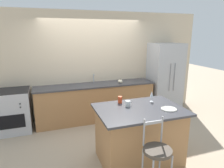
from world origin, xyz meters
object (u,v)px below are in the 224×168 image
object	(u,v)px
refrigerator	(165,78)
pumpkin_decoration	(120,81)
bar_stool_near	(157,157)
coffee_mug	(128,103)
dinner_plate	(169,109)
oven_range	(12,111)
wine_glass	(152,94)
tumbler_cup	(120,100)

from	to	relation	value
refrigerator	pumpkin_decoration	bearing A→B (deg)	-177.60
bar_stool_near	coffee_mug	distance (m)	1.04
dinner_plate	pumpkin_decoration	bearing A→B (deg)	92.29
oven_range	bar_stool_near	size ratio (longest dim) A/B	0.89
wine_glass	tumbler_cup	distance (m)	0.58
dinner_plate	wine_glass	xyz separation A→B (m)	(-0.07, 0.44, 0.13)
oven_range	dinner_plate	distance (m)	3.38
wine_glass	tumbler_cup	xyz separation A→B (m)	(-0.57, 0.11, -0.08)
tumbler_cup	pumpkin_decoration	world-z (taller)	tumbler_cup
bar_stool_near	dinner_plate	xyz separation A→B (m)	(0.55, 0.59, 0.40)
refrigerator	wine_glass	bearing A→B (deg)	-129.48
oven_range	coffee_mug	distance (m)	2.72
refrigerator	oven_range	xyz separation A→B (m)	(-3.89, 0.01, -0.48)
dinner_plate	tumbler_cup	bearing A→B (deg)	139.49
bar_stool_near	pumpkin_decoration	bearing A→B (deg)	79.62
dinner_plate	tumbler_cup	size ratio (longest dim) A/B	2.12
bar_stool_near	oven_range	bearing A→B (deg)	128.06
pumpkin_decoration	refrigerator	bearing A→B (deg)	2.40
bar_stool_near	coffee_mug	world-z (taller)	bar_stool_near
oven_range	tumbler_cup	world-z (taller)	tumbler_cup
refrigerator	dinner_plate	bearing A→B (deg)	-121.48
bar_stool_near	wine_glass	world-z (taller)	wine_glass
refrigerator	wine_glass	distance (m)	2.10
refrigerator	coffee_mug	xyz separation A→B (m)	(-1.83, -1.70, 0.05)
oven_range	bar_stool_near	xyz separation A→B (m)	(2.07, -2.65, 0.09)
tumbler_cup	pumpkin_decoration	xyz separation A→B (m)	(0.56, 1.45, -0.04)
wine_glass	coffee_mug	xyz separation A→B (m)	(-0.50, -0.08, -0.09)
coffee_mug	pumpkin_decoration	world-z (taller)	same
dinner_plate	pumpkin_decoration	size ratio (longest dim) A/B	2.20
dinner_plate	wine_glass	size ratio (longest dim) A/B	1.29
refrigerator	oven_range	bearing A→B (deg)	179.85
bar_stool_near	dinner_plate	size ratio (longest dim) A/B	4.26
tumbler_cup	dinner_plate	bearing A→B (deg)	-40.51
refrigerator	dinner_plate	distance (m)	2.41
dinner_plate	coffee_mug	size ratio (longest dim) A/B	2.23
coffee_mug	tumbler_cup	xyz separation A→B (m)	(-0.07, 0.19, 0.01)
oven_range	tumbler_cup	size ratio (longest dim) A/B	8.04
tumbler_cup	pumpkin_decoration	size ratio (longest dim) A/B	1.04
bar_stool_near	dinner_plate	distance (m)	0.90
bar_stool_near	tumbler_cup	bearing A→B (deg)	94.45
bar_stool_near	wine_glass	distance (m)	1.25
dinner_plate	bar_stool_near	bearing A→B (deg)	-133.40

